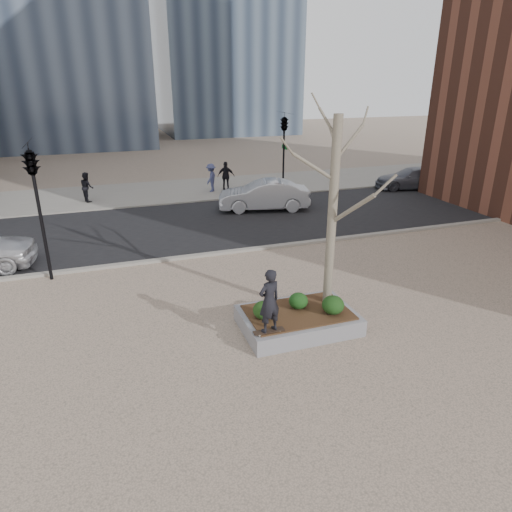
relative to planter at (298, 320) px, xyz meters
name	(u,v)px	position (x,y,z in m)	size (l,w,h in m)	color
ground	(263,334)	(-1.00, 0.00, -0.23)	(120.00, 120.00, 0.00)	tan
street	(189,225)	(-1.00, 10.00, -0.21)	(60.00, 8.00, 0.02)	black
far_sidewalk	(166,191)	(-1.00, 17.00, -0.21)	(60.00, 6.00, 0.02)	gray
planter	(298,320)	(0.00, 0.00, 0.00)	(3.00, 2.00, 0.45)	gray
planter_mulch	(298,312)	(0.00, 0.00, 0.25)	(2.70, 1.70, 0.04)	#382314
sycamore_tree	(334,184)	(1.00, 0.30, 3.56)	(2.80, 2.80, 6.60)	gray
shrub_left	(264,310)	(-0.99, -0.03, 0.50)	(0.55, 0.55, 0.47)	#103410
shrub_middle	(298,301)	(0.08, 0.18, 0.48)	(0.51, 0.51, 0.44)	#133912
shrub_right	(333,305)	(0.82, -0.38, 0.51)	(0.58, 0.58, 0.50)	black
skateboard	(269,332)	(-1.10, -0.72, 0.26)	(0.78, 0.20, 0.07)	black
skateboarder	(269,301)	(-1.10, -0.72, 1.11)	(0.59, 0.39, 1.62)	black
car_silver	(264,195)	(3.12, 11.33, 0.54)	(1.58, 4.52, 1.49)	#ABACB3
car_third	(412,178)	(13.15, 12.90, 0.42)	(1.75, 4.30, 1.25)	#585964
pedestrian_a	(87,187)	(-5.30, 15.99, 0.59)	(0.77, 0.60, 1.58)	black
pedestrian_b	(211,178)	(1.56, 16.07, 0.61)	(1.05, 0.60, 1.62)	#3E4470
pedestrian_c	(226,176)	(2.46, 16.06, 0.65)	(0.99, 0.41, 1.69)	black
traffic_light_near	(40,214)	(-6.50, 5.60, 2.02)	(0.60, 2.48, 4.50)	black
traffic_light_far	(284,153)	(5.50, 14.60, 2.02)	(0.60, 2.48, 4.50)	black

